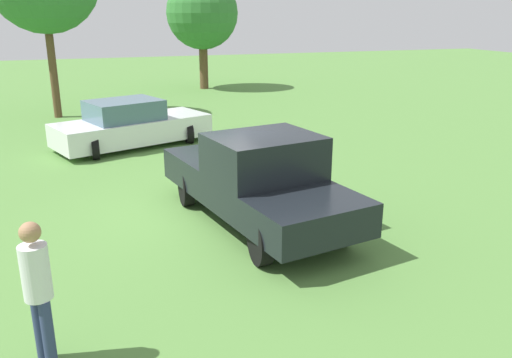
% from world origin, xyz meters
% --- Properties ---
extents(ground_plane, '(80.00, 80.00, 0.00)m').
position_xyz_m(ground_plane, '(0.00, 0.00, 0.00)').
color(ground_plane, '#54843D').
extents(pickup_truck, '(5.27, 2.84, 1.83)m').
position_xyz_m(pickup_truck, '(-0.93, -0.95, 0.95)').
color(pickup_truck, black).
rests_on(pickup_truck, ground_plane).
extents(sedan_near, '(3.32, 5.02, 1.45)m').
position_xyz_m(sedan_near, '(6.28, 0.75, 0.66)').
color(sedan_near, black).
rests_on(sedan_near, ground_plane).
extents(person_bystander, '(0.44, 0.44, 1.81)m').
position_xyz_m(person_bystander, '(-4.15, 2.82, 1.03)').
color(person_bystander, navy).
rests_on(person_bystander, ground_plane).
extents(tree_far_center, '(3.73, 3.73, 5.78)m').
position_xyz_m(tree_far_center, '(18.04, -4.32, 3.89)').
color(tree_far_center, brown).
rests_on(tree_far_center, ground_plane).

